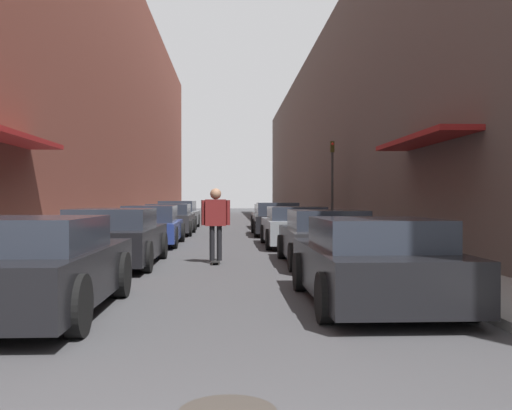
# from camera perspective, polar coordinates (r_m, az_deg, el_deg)

# --- Properties ---
(ground) EXTENTS (137.31, 137.31, 0.00)m
(ground) POSITION_cam_1_polar(r_m,az_deg,el_deg) (27.28, -3.14, -2.59)
(ground) COLOR #38383A
(curb_strip_left) EXTENTS (1.80, 62.41, 0.12)m
(curb_strip_left) POSITION_cam_1_polar(r_m,az_deg,el_deg) (33.81, -10.30, -1.89)
(curb_strip_left) COLOR gray
(curb_strip_left) RESTS_ON ground
(curb_strip_right) EXTENTS (1.80, 62.41, 0.12)m
(curb_strip_right) POSITION_cam_1_polar(r_m,az_deg,el_deg) (33.76, 4.19, -1.88)
(curb_strip_right) COLOR gray
(curb_strip_right) RESTS_ON ground
(building_row_left) EXTENTS (4.90, 62.41, 14.35)m
(building_row_left) POSITION_cam_1_polar(r_m,az_deg,el_deg) (34.74, -15.14, 9.94)
(building_row_left) COLOR brown
(building_row_left) RESTS_ON ground
(building_row_right) EXTENTS (4.90, 62.41, 10.52)m
(building_row_right) POSITION_cam_1_polar(r_m,az_deg,el_deg) (34.40, 9.03, 6.83)
(building_row_right) COLOR #564C47
(building_row_right) RESTS_ON ground
(parked_car_left_0) EXTENTS (1.98, 4.12, 1.28)m
(parked_car_left_0) POSITION_cam_1_polar(r_m,az_deg,el_deg) (7.95, -21.45, -5.77)
(parked_car_left_0) COLOR black
(parked_car_left_0) RESTS_ON ground
(parked_car_left_1) EXTENTS (2.03, 4.50, 1.29)m
(parked_car_left_1) POSITION_cam_1_polar(r_m,az_deg,el_deg) (13.33, -13.96, -3.18)
(parked_car_left_1) COLOR black
(parked_car_left_1) RESTS_ON ground
(parked_car_left_2) EXTENTS (1.93, 4.50, 1.30)m
(parked_car_left_2) POSITION_cam_1_polar(r_m,az_deg,el_deg) (18.96, -10.42, -2.09)
(parked_car_left_2) COLOR navy
(parked_car_left_2) RESTS_ON ground
(parked_car_left_3) EXTENTS (2.06, 4.15, 1.31)m
(parked_car_left_3) POSITION_cam_1_polar(r_m,az_deg,el_deg) (24.53, -8.66, -1.47)
(parked_car_left_3) COLOR #232326
(parked_car_left_3) RESTS_ON ground
(parked_car_left_4) EXTENTS (2.06, 4.68, 1.42)m
(parked_car_left_4) POSITION_cam_1_polar(r_m,az_deg,el_deg) (29.62, -7.80, -1.02)
(parked_car_left_4) COLOR gray
(parked_car_left_4) RESTS_ON ground
(parked_car_right_0) EXTENTS (1.96, 3.98, 1.24)m
(parked_car_right_0) POSITION_cam_1_polar(r_m,az_deg,el_deg) (8.31, 11.63, -5.65)
(parked_car_right_0) COLOR black
(parked_car_right_0) RESTS_ON ground
(parked_car_right_1) EXTENTS (1.95, 4.22, 1.26)m
(parked_car_right_1) POSITION_cam_1_polar(r_m,az_deg,el_deg) (13.23, 6.93, -3.31)
(parked_car_right_1) COLOR #232326
(parked_car_right_1) RESTS_ON ground
(parked_car_right_2) EXTENTS (2.05, 4.34, 1.27)m
(parked_car_right_2) POSITION_cam_1_polar(r_m,az_deg,el_deg) (18.22, 3.94, -2.20)
(parked_car_right_2) COLOR gray
(parked_car_right_2) RESTS_ON ground
(parked_car_right_3) EXTENTS (2.01, 4.45, 1.37)m
(parked_car_right_3) POSITION_cam_1_polar(r_m,az_deg,el_deg) (23.93, 2.07, -1.47)
(parked_car_right_3) COLOR black
(parked_car_right_3) RESTS_ON ground
(parked_car_right_4) EXTENTS (2.05, 4.59, 1.26)m
(parked_car_right_4) POSITION_cam_1_polar(r_m,az_deg,el_deg) (29.73, 1.57, -1.15)
(parked_car_right_4) COLOR #232326
(parked_car_right_4) RESTS_ON ground
(skateboarder) EXTENTS (0.67, 0.78, 1.76)m
(skateboarder) POSITION_cam_1_polar(r_m,az_deg,el_deg) (13.33, -4.05, -1.23)
(skateboarder) COLOR black
(skateboarder) RESTS_ON ground
(traffic_light) EXTENTS (0.16, 0.22, 3.76)m
(traffic_light) POSITION_cam_1_polar(r_m,az_deg,el_deg) (23.57, 7.62, 2.81)
(traffic_light) COLOR #2D2D2D
(traffic_light) RESTS_ON curb_strip_right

